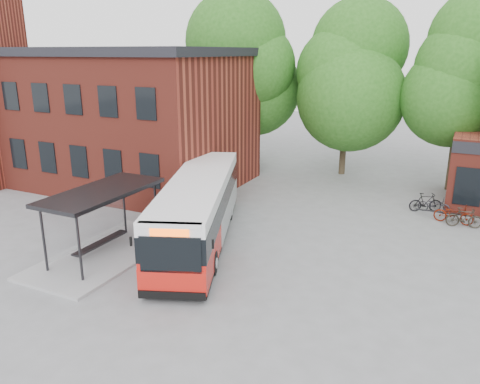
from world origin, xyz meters
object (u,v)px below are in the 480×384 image
at_px(bicycle_2, 454,214).
at_px(bicycle_1, 426,202).
at_px(bus_shelter, 104,223).
at_px(city_bus, 199,210).
at_px(bicycle_0, 434,205).
at_px(bicycle_3, 464,218).

bearing_deg(bicycle_2, bicycle_1, 53.17).
distance_m(bus_shelter, bicycle_1, 16.57).
xyz_separation_m(city_bus, bicycle_1, (8.85, 8.75, -0.94)).
bearing_deg(bicycle_0, bus_shelter, 137.22).
bearing_deg(bicycle_0, city_bus, 136.02).
relative_size(city_bus, bicycle_1, 6.61).
bearing_deg(bicycle_2, bicycle_0, 41.38).
relative_size(city_bus, bicycle_2, 6.16).
height_order(city_bus, bicycle_1, city_bus).
xyz_separation_m(bus_shelter, bicycle_1, (11.57, 11.83, -0.93)).
height_order(bus_shelter, bicycle_3, bus_shelter).
bearing_deg(bicycle_1, bicycle_0, -103.84).
bearing_deg(bicycle_3, bicycle_2, 40.91).
xyz_separation_m(bus_shelter, bicycle_3, (13.49, 10.15, -0.95)).
bearing_deg(bicycle_1, bicycle_2, -156.28).
bearing_deg(bicycle_3, city_bus, 113.79).
relative_size(city_bus, bicycle_0, 7.11).
bearing_deg(bicycle_2, bicycle_3, -124.71).
distance_m(bus_shelter, city_bus, 4.11).
distance_m(bicycle_0, bicycle_2, 1.70).
relative_size(bicycle_1, bicycle_2, 0.93).
distance_m(bus_shelter, bicycle_3, 16.91).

